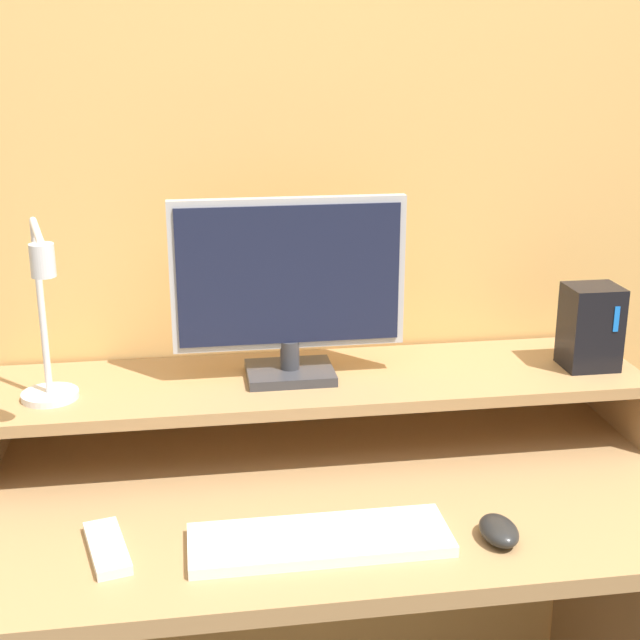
# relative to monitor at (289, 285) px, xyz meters

# --- Properties ---
(wall_back) EXTENTS (6.00, 0.05, 2.50)m
(wall_back) POSITION_rel_monitor_xyz_m (0.06, 0.18, 0.19)
(wall_back) COLOR #E5AD60
(wall_back) RESTS_ON ground_plane
(desk) EXTENTS (1.22, 0.66, 0.75)m
(desk) POSITION_rel_monitor_xyz_m (0.06, -0.18, -0.53)
(desk) COLOR #A87F51
(desk) RESTS_ON ground_plane
(monitor_shelf) EXTENTS (1.22, 0.30, 0.14)m
(monitor_shelf) POSITION_rel_monitor_xyz_m (0.06, -0.00, -0.20)
(monitor_shelf) COLOR #A87F51
(monitor_shelf) RESTS_ON desk
(monitor) EXTENTS (0.43, 0.13, 0.34)m
(monitor) POSITION_rel_monitor_xyz_m (0.00, 0.00, 0.00)
(monitor) COLOR #38383D
(monitor) RESTS_ON monitor_shelf
(desk_lamp) EXTENTS (0.11, 0.25, 0.33)m
(desk_lamp) POSITION_rel_monitor_xyz_m (-0.42, -0.10, -0.04)
(desk_lamp) COLOR silver
(desk_lamp) RESTS_ON monitor_shelf
(router_dock) EXTENTS (0.10, 0.09, 0.16)m
(router_dock) POSITION_rel_monitor_xyz_m (0.58, -0.03, -0.10)
(router_dock) COLOR black
(router_dock) RESTS_ON monitor_shelf
(keyboard) EXTENTS (0.40, 0.13, 0.02)m
(keyboard) POSITION_rel_monitor_xyz_m (0.00, -0.36, -0.31)
(keyboard) COLOR white
(keyboard) RESTS_ON desk
(mouse) EXTENTS (0.06, 0.09, 0.03)m
(mouse) POSITION_rel_monitor_xyz_m (0.28, -0.39, -0.30)
(mouse) COLOR black
(mouse) RESTS_ON desk
(remote_control) EXTENTS (0.08, 0.16, 0.02)m
(remote_control) POSITION_rel_monitor_xyz_m (-0.32, -0.33, -0.31)
(remote_control) COLOR white
(remote_control) RESTS_ON desk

